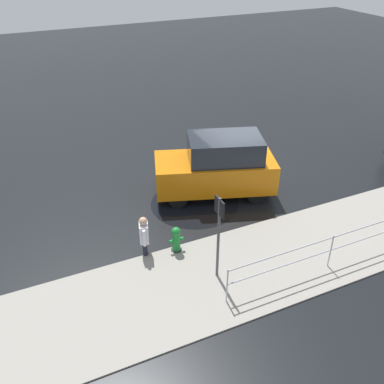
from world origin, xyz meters
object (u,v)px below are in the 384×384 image
Objects in this scene: moving_hatchback at (217,166)px; sign_post at (219,227)px; pedestrian at (144,234)px; fire_hydrant at (176,240)px.

moving_hatchback is 4.14m from sign_post.
pedestrian is 0.51× the size of sign_post.
sign_post is at bearing 62.80° from moving_hatchback.
moving_hatchback reaches higher than fire_hydrant.
pedestrian reaches higher than fire_hydrant.
fire_hydrant is 1.89m from sign_post.
fire_hydrant is 0.33× the size of sign_post.
fire_hydrant is 0.66× the size of pedestrian.
sign_post is (-0.56, 1.37, 1.18)m from fire_hydrant.
sign_post is at bearing 130.74° from pedestrian.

